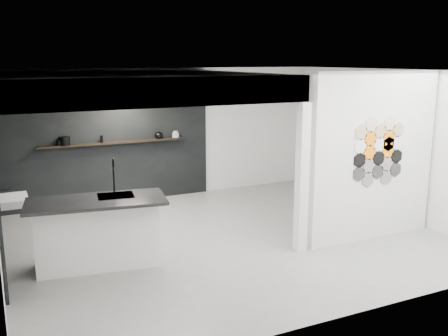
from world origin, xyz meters
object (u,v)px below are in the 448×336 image
at_px(glass_vase, 176,134).
at_px(utensil_cup, 59,143).
at_px(kettle, 159,135).
at_px(bottle_dark, 102,139).
at_px(partition_panel, 374,157).
at_px(wall_basin, 14,200).
at_px(kitchen_island, 98,231).
at_px(stockpot, 65,141).
at_px(glass_bowl, 176,135).

relative_size(glass_vase, utensil_cup, 1.27).
height_order(kettle, bottle_dark, kettle).
relative_size(partition_panel, kettle, 15.96).
bearing_deg(wall_basin, utensil_cup, 65.02).
relative_size(kitchen_island, stockpot, 9.89).
distance_m(kitchen_island, stockpot, 3.24).
bearing_deg(glass_vase, bottle_dark, 180.00).
xyz_separation_m(stockpot, utensil_cup, (-0.11, 0.00, -0.03)).
height_order(glass_bowl, bottle_dark, bottle_dark).
bearing_deg(kettle, glass_bowl, 19.72).
xyz_separation_m(stockpot, glass_bowl, (2.32, 0.00, -0.03)).
bearing_deg(glass_vase, wall_basin, -148.65).
xyz_separation_m(wall_basin, kettle, (3.01, 2.07, 0.54)).
xyz_separation_m(bottle_dark, utensil_cup, (-0.84, 0.00, -0.02)).
bearing_deg(kettle, glass_vase, 19.72).
bearing_deg(utensil_cup, kitchen_island, -88.40).
relative_size(partition_panel, glass_bowl, 18.97).
bearing_deg(partition_panel, utensil_cup, 139.36).
relative_size(glass_bowl, utensil_cup, 1.34).
xyz_separation_m(wall_basin, utensil_cup, (0.96, 2.07, 0.53)).
distance_m(glass_vase, utensil_cup, 2.43).
distance_m(wall_basin, stockpot, 2.39).
distance_m(partition_panel, wall_basin, 5.78).
xyz_separation_m(partition_panel, glass_bowl, (-2.08, 3.87, -0.03)).
xyz_separation_m(wall_basin, kitchen_island, (1.05, -1.05, -0.32)).
xyz_separation_m(glass_bowl, glass_vase, (0.00, 0.00, 0.02)).
height_order(kitchen_island, glass_bowl, kitchen_island).
xyz_separation_m(kettle, glass_bowl, (0.38, 0.00, -0.02)).
bearing_deg(utensil_cup, wall_basin, -114.98).
bearing_deg(partition_panel, kitchen_island, 170.35).
distance_m(kettle, glass_vase, 0.38).
relative_size(stockpot, glass_bowl, 1.40).
height_order(kettle, glass_vase, kettle).
relative_size(wall_basin, stockpot, 2.90).
bearing_deg(glass_vase, glass_bowl, 0.00).
relative_size(partition_panel, kitchen_island, 1.37).
height_order(partition_panel, glass_vase, partition_panel).
bearing_deg(kitchen_island, bottle_dark, 84.93).
relative_size(stockpot, bottle_dark, 1.44).
distance_m(kitchen_island, bottle_dark, 3.32).
bearing_deg(kitchen_island, kettle, 66.28).
xyz_separation_m(kitchen_island, glass_vase, (2.34, 3.11, 0.86)).
xyz_separation_m(partition_panel, utensil_cup, (-4.50, 3.87, -0.02)).
height_order(partition_panel, utensil_cup, partition_panel).
relative_size(stockpot, kettle, 1.18).
bearing_deg(partition_panel, wall_basin, 161.77).
relative_size(wall_basin, glass_bowl, 4.06).
bearing_deg(kitchen_island, utensil_cup, 100.10).
bearing_deg(utensil_cup, bottle_dark, 0.00).
xyz_separation_m(partition_panel, stockpot, (-4.39, 3.87, 0.00)).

